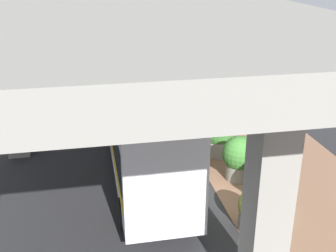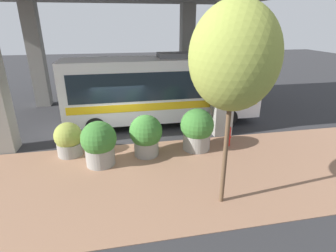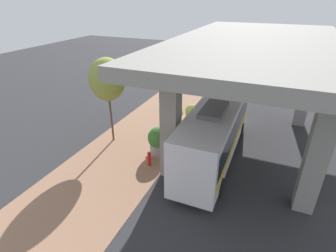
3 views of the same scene
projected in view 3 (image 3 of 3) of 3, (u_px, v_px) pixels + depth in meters
name	position (u px, v px, depth m)	size (l,w,h in m)	color
ground_plane	(190.00, 134.00, 19.66)	(80.00, 80.00, 0.00)	#2D2D30
sidewalk_strip	(154.00, 127.00, 20.69)	(6.00, 40.00, 0.02)	#936B51
overpass	(258.00, 54.00, 15.48)	(9.40, 18.02, 7.11)	gray
bus	(216.00, 128.00, 15.90)	(2.53, 10.28, 3.85)	silver
fire_hydrant	(149.00, 158.00, 15.83)	(0.44, 0.21, 0.97)	red
planter_front	(170.00, 126.00, 18.79)	(1.37, 1.37, 1.79)	gray
planter_middle	(192.00, 113.00, 21.30)	(1.15, 1.15, 1.47)	gray
planter_back	(159.00, 140.00, 16.87)	(1.46, 1.46, 1.88)	gray
planter_extra	(174.00, 115.00, 20.49)	(1.38, 1.38, 1.82)	gray
street_tree_near	(107.00, 80.00, 16.82)	(2.35, 2.35, 5.88)	brown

